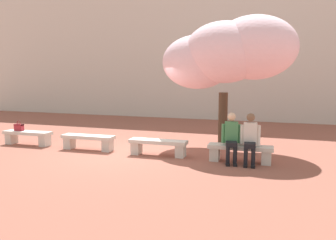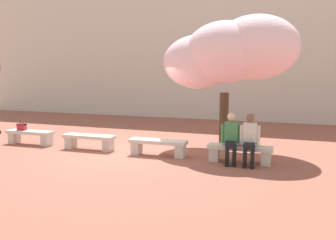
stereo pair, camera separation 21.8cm
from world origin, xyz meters
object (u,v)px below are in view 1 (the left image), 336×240
(stone_bench_west_end, at_px, (28,136))
(cherry_tree_main, at_px, (228,54))
(stone_bench_near_west, at_px, (88,140))
(stone_bench_near_east, at_px, (240,151))
(stone_bench_center, at_px, (158,145))
(person_seated_right, at_px, (250,137))
(handbag, at_px, (19,127))
(person_seated_left, at_px, (231,136))

(stone_bench_west_end, relative_size, cherry_tree_main, 0.40)
(stone_bench_near_west, xyz_separation_m, stone_bench_near_east, (4.56, 0.00, 0.00))
(stone_bench_center, bearing_deg, cherry_tree_main, 48.01)
(stone_bench_center, bearing_deg, stone_bench_near_east, 0.00)
(stone_bench_near_east, bearing_deg, stone_bench_west_end, 180.00)
(person_seated_right, bearing_deg, handbag, 179.56)
(stone_bench_near_west, height_order, person_seated_left, person_seated_left)
(handbag, xyz_separation_m, cherry_tree_main, (6.53, 1.80, 2.34))
(stone_bench_west_end, relative_size, person_seated_right, 1.29)
(stone_bench_near_west, relative_size, stone_bench_near_east, 1.00)
(person_seated_right, xyz_separation_m, handbag, (-7.43, 0.06, -0.12))
(stone_bench_near_west, xyz_separation_m, stone_bench_center, (2.28, 0.00, 0.00))
(stone_bench_west_end, distance_m, person_seated_right, 7.10)
(stone_bench_center, bearing_deg, person_seated_right, -1.21)
(cherry_tree_main, bearing_deg, stone_bench_center, -131.99)
(stone_bench_center, distance_m, person_seated_left, 2.09)
(stone_bench_west_end, xyz_separation_m, stone_bench_near_east, (6.84, 0.00, 0.00))
(handbag, distance_m, cherry_tree_main, 7.16)
(person_seated_left, bearing_deg, handbag, 179.54)
(stone_bench_near_east, relative_size, person_seated_left, 1.29)
(stone_bench_near_west, distance_m, cherry_tree_main, 5.04)
(person_seated_right, bearing_deg, person_seated_left, 179.88)
(person_seated_left, bearing_deg, stone_bench_near_west, 179.31)
(stone_bench_west_end, relative_size, person_seated_left, 1.29)
(stone_bench_near_east, height_order, person_seated_right, person_seated_right)
(person_seated_left, xyz_separation_m, cherry_tree_main, (-0.43, 1.86, 2.22))
(stone_bench_near_west, xyz_separation_m, handbag, (-2.62, 0.00, 0.28))
(stone_bench_west_end, xyz_separation_m, person_seated_right, (7.09, -0.05, 0.40))
(stone_bench_near_west, distance_m, person_seated_left, 4.35)
(stone_bench_near_east, bearing_deg, handbag, 179.97)
(cherry_tree_main, bearing_deg, person_seated_left, -77.02)
(stone_bench_near_east, relative_size, cherry_tree_main, 0.40)
(stone_bench_near_east, distance_m, person_seated_right, 0.47)
(stone_bench_near_west, relative_size, person_seated_right, 1.29)
(stone_bench_west_end, height_order, stone_bench_near_west, same)
(stone_bench_west_end, bearing_deg, person_seated_left, -0.45)
(stone_bench_near_west, distance_m, stone_bench_near_east, 4.56)
(person_seated_right, bearing_deg, stone_bench_near_west, 179.36)
(stone_bench_near_west, bearing_deg, stone_bench_west_end, 180.00)
(stone_bench_west_end, distance_m, stone_bench_near_west, 2.28)
(stone_bench_near_east, bearing_deg, stone_bench_near_west, 180.00)
(stone_bench_center, relative_size, person_seated_left, 1.29)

